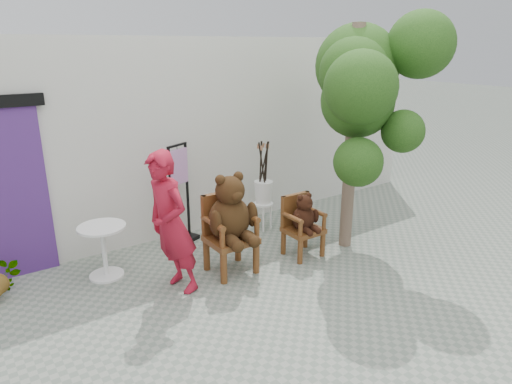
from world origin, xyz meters
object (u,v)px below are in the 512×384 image
Objects in this scene: person at (171,224)px; tree at (363,80)px; chair_big at (230,218)px; chair_small at (303,219)px; display_stand at (180,205)px; cafe_table at (104,245)px; stool_bucket at (263,192)px.

person is 0.53× the size of tree.
tree is (2.02, -0.25, 1.66)m from chair_big.
tree is at bearing 75.13° from person.
chair_small is 1.86m from display_stand.
tree is (3.44, -1.05, 1.98)m from cafe_table.
cafe_table is 0.47× the size of display_stand.
tree reaches higher than chair_big.
person is 1.22× the size of stool_bucket.
stool_bucket is at bearing 104.99° from person.
display_stand is (-1.21, 1.41, 0.04)m from chair_small.
display_stand is 3.19m from tree.
display_stand is 1.35m from stool_bucket.
tree is (2.13, -1.51, 1.83)m from display_stand.
tree reaches higher than stool_bucket.
chair_small reaches higher than cafe_table.
display_stand is at bearing 144.57° from tree.
stool_bucket is at bearing 85.06° from chair_small.
stool_bucket is (0.09, 1.08, 0.10)m from chair_small.
cafe_table is at bearing -157.33° from person.
cafe_table is (-2.52, 0.95, -0.10)m from chair_small.
chair_big is at bearing -142.00° from stool_bucket.
chair_big reaches higher than cafe_table.
stool_bucket is at bearing 2.95° from cafe_table.
chair_small is 2.69m from cafe_table.
tree is (0.92, -0.10, 1.87)m from chair_small.
stool_bucket reaches higher than cafe_table.
chair_big is 2.63m from tree.
chair_small is (1.10, -0.15, -0.21)m from chair_big.
person is (-0.84, -0.06, 0.13)m from chair_big.
person is (-1.94, 0.09, 0.34)m from chair_small.
display_stand is 1.04× the size of stool_bucket.
person reaches higher than stool_bucket.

